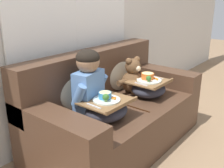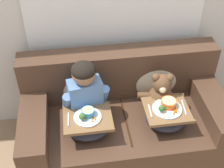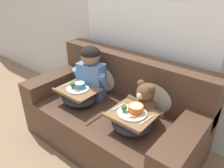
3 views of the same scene
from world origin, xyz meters
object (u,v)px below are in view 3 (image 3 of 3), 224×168
(throw_pillow_behind_teddy, at_px, (155,92))
(teddy_bear, at_px, (144,104))
(lap_tray_child, at_px, (78,95))
(lap_tray_teddy, at_px, (132,120))
(child_figure, at_px, (91,70))
(throw_pillow_behind_child, at_px, (103,74))
(couch, at_px, (115,115))

(throw_pillow_behind_teddy, xyz_separation_m, teddy_bear, (-0.00, -0.18, -0.04))
(lap_tray_child, xyz_separation_m, lap_tray_teddy, (0.64, 0.00, 0.00))
(throw_pillow_behind_teddy, relative_size, lap_tray_teddy, 1.16)
(throw_pillow_behind_teddy, height_order, child_figure, child_figure)
(throw_pillow_behind_child, bearing_deg, lap_tray_teddy, -29.96)
(teddy_bear, bearing_deg, child_figure, 179.64)
(throw_pillow_behind_child, distance_m, lap_tray_teddy, 0.75)
(throw_pillow_behind_child, bearing_deg, throw_pillow_behind_teddy, 0.00)
(couch, bearing_deg, teddy_bear, 0.85)
(throw_pillow_behind_child, relative_size, child_figure, 0.76)
(couch, height_order, child_figure, child_figure)
(lap_tray_teddy, bearing_deg, couch, 150.33)
(couch, xyz_separation_m, child_figure, (-0.32, 0.01, 0.40))
(child_figure, relative_size, lap_tray_teddy, 1.51)
(child_figure, height_order, lap_tray_child, child_figure)
(couch, height_order, teddy_bear, couch)
(teddy_bear, xyz_separation_m, lap_tray_teddy, (0.00, -0.19, -0.07))
(couch, bearing_deg, child_figure, 178.43)
(throw_pillow_behind_child, height_order, teddy_bear, throw_pillow_behind_child)
(child_figure, xyz_separation_m, lap_tray_child, (-0.00, -0.19, -0.21))
(child_figure, bearing_deg, throw_pillow_behind_child, 90.05)
(couch, height_order, lap_tray_teddy, couch)
(throw_pillow_behind_teddy, relative_size, child_figure, 0.77)
(teddy_bear, distance_m, lap_tray_child, 0.67)
(child_figure, bearing_deg, lap_tray_teddy, -16.63)
(child_figure, relative_size, lap_tray_child, 1.42)
(throw_pillow_behind_child, distance_m, lap_tray_child, 0.39)
(couch, bearing_deg, lap_tray_child, -150.22)
(throw_pillow_behind_child, bearing_deg, couch, -30.25)
(teddy_bear, bearing_deg, throw_pillow_behind_teddy, 89.72)
(couch, xyz_separation_m, teddy_bear, (0.32, 0.00, 0.26))
(throw_pillow_behind_teddy, distance_m, lap_tray_child, 0.75)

